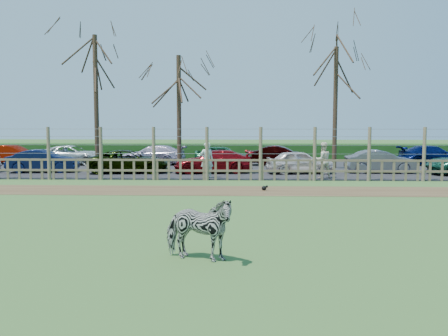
{
  "coord_description": "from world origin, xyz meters",
  "views": [
    {
      "loc": [
        1.66,
        -15.17,
        2.77
      ],
      "look_at": [
        1.0,
        2.5,
        1.1
      ],
      "focal_mm": 40.0,
      "sensor_mm": 36.0,
      "label": 1
    }
  ],
  "objects_px": {
    "car_5": "(381,161)",
    "car_9": "(153,155)",
    "car_3": "(213,162)",
    "tree_mid": "(179,84)",
    "car_1": "(43,161)",
    "car_8": "(72,155)",
    "visitor_a": "(207,160)",
    "crow": "(264,188)",
    "visitor_b": "(323,160)",
    "car_2": "(129,161)",
    "car_4": "(300,162)",
    "tree_left": "(95,69)",
    "zebra": "(198,229)",
    "car_10": "(223,155)",
    "car_13": "(433,155)",
    "car_7": "(13,155)",
    "car_11": "(280,156)",
    "tree_right": "(336,78)"
  },
  "relations": [
    {
      "from": "visitor_b",
      "to": "car_13",
      "type": "distance_m",
      "value": 10.97
    },
    {
      "from": "zebra",
      "to": "visitor_b",
      "type": "xyz_separation_m",
      "value": [
        4.72,
        14.28,
        0.26
      ]
    },
    {
      "from": "crow",
      "to": "tree_mid",
      "type": "bearing_deg",
      "value": 117.09
    },
    {
      "from": "car_1",
      "to": "car_8",
      "type": "relative_size",
      "value": 0.84
    },
    {
      "from": "car_4",
      "to": "car_10",
      "type": "relative_size",
      "value": 1.0
    },
    {
      "from": "car_1",
      "to": "car_3",
      "type": "xyz_separation_m",
      "value": [
        9.13,
        -0.0,
        0.0
      ]
    },
    {
      "from": "car_10",
      "to": "visitor_a",
      "type": "bearing_deg",
      "value": -178.99
    },
    {
      "from": "visitor_b",
      "to": "car_9",
      "type": "distance_m",
      "value": 11.95
    },
    {
      "from": "tree_left",
      "to": "car_7",
      "type": "bearing_deg",
      "value": 151.44
    },
    {
      "from": "tree_left",
      "to": "car_2",
      "type": "relative_size",
      "value": 1.82
    },
    {
      "from": "car_2",
      "to": "car_9",
      "type": "bearing_deg",
      "value": -10.07
    },
    {
      "from": "car_2",
      "to": "car_4",
      "type": "distance_m",
      "value": 9.02
    },
    {
      "from": "visitor_a",
      "to": "visitor_b",
      "type": "xyz_separation_m",
      "value": [
        5.56,
        0.08,
        0.0
      ]
    },
    {
      "from": "zebra",
      "to": "car_7",
      "type": "bearing_deg",
      "value": 49.7
    },
    {
      "from": "visitor_a",
      "to": "car_2",
      "type": "bearing_deg",
      "value": -37.41
    },
    {
      "from": "tree_left",
      "to": "visitor_a",
      "type": "xyz_separation_m",
      "value": [
        6.44,
        -3.79,
        -4.71
      ]
    },
    {
      "from": "tree_mid",
      "to": "car_10",
      "type": "distance_m",
      "value": 5.49
    },
    {
      "from": "car_7",
      "to": "car_13",
      "type": "bearing_deg",
      "value": -88.25
    },
    {
      "from": "car_9",
      "to": "tree_left",
      "type": "bearing_deg",
      "value": -28.94
    },
    {
      "from": "visitor_a",
      "to": "crow",
      "type": "distance_m",
      "value": 4.9
    },
    {
      "from": "car_9",
      "to": "car_11",
      "type": "relative_size",
      "value": 1.14
    },
    {
      "from": "car_2",
      "to": "car_13",
      "type": "bearing_deg",
      "value": -79.46
    },
    {
      "from": "car_8",
      "to": "car_13",
      "type": "distance_m",
      "value": 22.59
    },
    {
      "from": "car_5",
      "to": "car_13",
      "type": "relative_size",
      "value": 0.88
    },
    {
      "from": "tree_mid",
      "to": "car_3",
      "type": "xyz_separation_m",
      "value": [
        2.11,
        -2.49,
        -4.23
      ]
    },
    {
      "from": "car_5",
      "to": "car_7",
      "type": "bearing_deg",
      "value": 78.61
    },
    {
      "from": "visitor_a",
      "to": "car_4",
      "type": "distance_m",
      "value": 5.2
    },
    {
      "from": "car_4",
      "to": "car_8",
      "type": "distance_m",
      "value": 14.57
    },
    {
      "from": "car_8",
      "to": "car_9",
      "type": "relative_size",
      "value": 1.04
    },
    {
      "from": "tree_left",
      "to": "zebra",
      "type": "relative_size",
      "value": 5.17
    },
    {
      "from": "tree_right",
      "to": "visitor_b",
      "type": "xyz_separation_m",
      "value": [
        -1.5,
        -5.21,
        -4.34
      ]
    },
    {
      "from": "tree_left",
      "to": "car_2",
      "type": "height_order",
      "value": "tree_left"
    },
    {
      "from": "crow",
      "to": "tree_left",
      "type": "bearing_deg",
      "value": 138.96
    },
    {
      "from": "zebra",
      "to": "car_10",
      "type": "bearing_deg",
      "value": 18.07
    },
    {
      "from": "car_3",
      "to": "tree_mid",
      "type": "bearing_deg",
      "value": -146.56
    },
    {
      "from": "tree_right",
      "to": "visitor_b",
      "type": "height_order",
      "value": "tree_right"
    },
    {
      "from": "car_9",
      "to": "car_13",
      "type": "distance_m",
      "value": 17.53
    },
    {
      "from": "visitor_b",
      "to": "car_3",
      "type": "height_order",
      "value": "visitor_b"
    },
    {
      "from": "visitor_a",
      "to": "car_2",
      "type": "xyz_separation_m",
      "value": [
        -4.3,
        2.21,
        -0.26
      ]
    },
    {
      "from": "car_3",
      "to": "crow",
      "type": "bearing_deg",
      "value": 14.05
    },
    {
      "from": "tree_mid",
      "to": "tree_right",
      "type": "height_order",
      "value": "tree_right"
    },
    {
      "from": "car_3",
      "to": "car_10",
      "type": "distance_m",
      "value": 5.06
    },
    {
      "from": "tree_left",
      "to": "zebra",
      "type": "bearing_deg",
      "value": -67.95
    },
    {
      "from": "car_1",
      "to": "car_7",
      "type": "relative_size",
      "value": 1.0
    },
    {
      "from": "tree_mid",
      "to": "car_13",
      "type": "xyz_separation_m",
      "value": [
        15.51,
        2.79,
        -4.23
      ]
    },
    {
      "from": "car_11",
      "to": "car_10",
      "type": "bearing_deg",
      "value": 88.57
    },
    {
      "from": "car_2",
      "to": "car_4",
      "type": "relative_size",
      "value": 1.23
    },
    {
      "from": "car_4",
      "to": "crow",
      "type": "bearing_deg",
      "value": 154.62
    },
    {
      "from": "car_5",
      "to": "car_9",
      "type": "xyz_separation_m",
      "value": [
        -12.97,
        4.66,
        0.0
      ]
    },
    {
      "from": "crow",
      "to": "car_7",
      "type": "distance_m",
      "value": 19.28
    }
  ]
}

